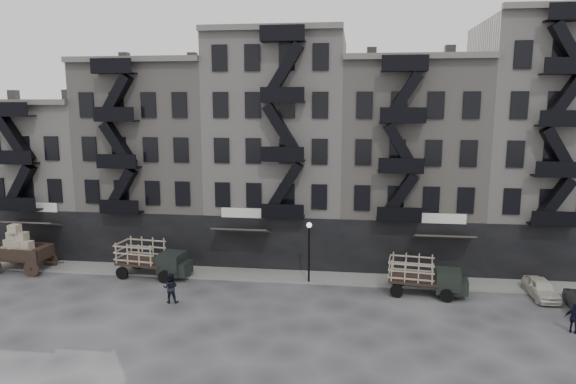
# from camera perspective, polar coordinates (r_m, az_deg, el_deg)

# --- Properties ---
(ground) EXTENTS (140.00, 140.00, 0.00)m
(ground) POSITION_cam_1_polar(r_m,az_deg,el_deg) (33.50, -3.31, -11.42)
(ground) COLOR #38383A
(ground) RESTS_ON ground
(sidewalk) EXTENTS (55.00, 2.50, 0.15)m
(sidewalk) POSITION_cam_1_polar(r_m,az_deg,el_deg) (36.93, -2.22, -9.21)
(sidewalk) COLOR slate
(sidewalk) RESTS_ON ground
(building_west) EXTENTS (10.00, 11.35, 13.20)m
(building_west) POSITION_cam_1_polar(r_m,az_deg,el_deg) (48.43, -25.01, 1.68)
(building_west) COLOR #A8A29B
(building_west) RESTS_ON ground
(building_midwest) EXTENTS (10.00, 11.35, 16.20)m
(building_midwest) POSITION_cam_1_polar(r_m,az_deg,el_deg) (43.71, -13.99, 3.50)
(building_midwest) COLOR gray
(building_midwest) RESTS_ON ground
(building_center) EXTENTS (10.00, 11.35, 18.20)m
(building_center) POSITION_cam_1_polar(r_m,az_deg,el_deg) (41.04, -0.89, 4.80)
(building_center) COLOR #A8A29B
(building_center) RESTS_ON ground
(building_mideast) EXTENTS (10.00, 11.35, 16.20)m
(building_mideast) POSITION_cam_1_polar(r_m,az_deg,el_deg) (40.93, 13.13, 3.12)
(building_mideast) COLOR gray
(building_mideast) RESTS_ON ground
(building_east) EXTENTS (10.00, 11.35, 19.20)m
(building_east) POSITION_cam_1_polar(r_m,az_deg,el_deg) (42.96, 26.64, 4.64)
(building_east) COLOR #A8A29B
(building_east) RESTS_ON ground
(lamp_post) EXTENTS (0.36, 0.36, 4.28)m
(lamp_post) POSITION_cam_1_polar(r_m,az_deg,el_deg) (34.66, 2.35, -5.81)
(lamp_post) COLOR black
(lamp_post) RESTS_ON ground
(wagon) EXTENTS (4.24, 2.42, 3.51)m
(wagon) POSITION_cam_1_polar(r_m,az_deg,el_deg) (42.23, -27.67, -5.18)
(wagon) COLOR black
(wagon) RESTS_ON ground
(stake_truck_west) EXTENTS (5.37, 2.65, 2.60)m
(stake_truck_west) POSITION_cam_1_polar(r_m,az_deg,el_deg) (37.60, -14.88, -6.94)
(stake_truck_west) COLOR black
(stake_truck_west) RESTS_ON ground
(stake_truck_east) EXTENTS (5.05, 2.52, 2.44)m
(stake_truck_east) POSITION_cam_1_polar(r_m,az_deg,el_deg) (34.24, 14.99, -8.80)
(stake_truck_east) COLOR black
(stake_truck_east) RESTS_ON ground
(car_east) EXTENTS (1.60, 3.65, 1.22)m
(car_east) POSITION_cam_1_polar(r_m,az_deg,el_deg) (36.60, 26.30, -9.58)
(car_east) COLOR beige
(car_east) RESTS_ON ground
(pedestrian_mid) EXTENTS (1.03, 0.85, 1.91)m
(pedestrian_mid) POSITION_cam_1_polar(r_m,az_deg,el_deg) (32.86, -12.93, -10.32)
(pedestrian_mid) COLOR black
(pedestrian_mid) RESTS_ON ground
(policeman) EXTENTS (1.04, 0.77, 1.64)m
(policeman) POSITION_cam_1_polar(r_m,az_deg,el_deg) (32.07, 29.24, -12.16)
(policeman) COLOR black
(policeman) RESTS_ON ground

